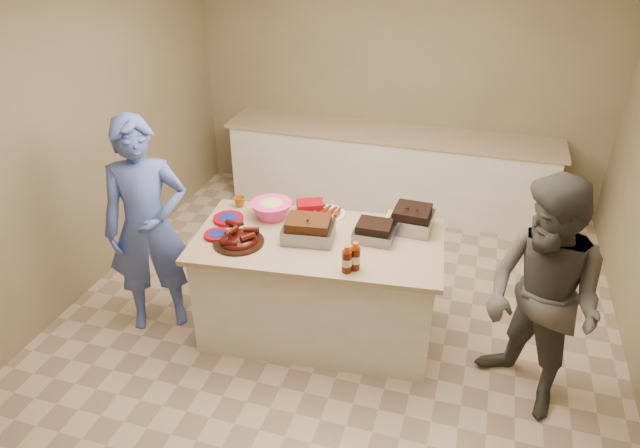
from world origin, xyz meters
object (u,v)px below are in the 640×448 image
(rib_platter, at_px, (239,243))
(coleslaw_bowl, at_px, (272,217))
(roasting_pan, at_px, (411,229))
(guest_blue, at_px, (163,319))
(bbq_bottle_a, at_px, (346,272))
(mustard_bottle, at_px, (315,223))
(island, at_px, (318,330))
(plastic_cup, at_px, (240,207))
(bbq_bottle_b, at_px, (355,269))
(guest_gray, at_px, (519,397))

(rib_platter, bearing_deg, coleslaw_bowl, 78.45)
(roasting_pan, bearing_deg, guest_blue, -160.66)
(roasting_pan, xyz_separation_m, bbq_bottle_a, (-0.33, -0.70, 0.00))
(coleslaw_bowl, distance_m, guest_blue, 1.29)
(mustard_bottle, distance_m, guest_blue, 1.55)
(island, bearing_deg, coleslaw_bowl, 148.63)
(roasting_pan, height_order, mustard_bottle, roasting_pan)
(mustard_bottle, height_order, plastic_cup, mustard_bottle)
(roasting_pan, distance_m, bbq_bottle_b, 0.71)
(bbq_bottle_a, xyz_separation_m, guest_gray, (1.26, 0.08, -0.87))
(coleslaw_bowl, xyz_separation_m, mustard_bottle, (0.36, 0.01, 0.00))
(coleslaw_bowl, xyz_separation_m, guest_blue, (-0.84, -0.45, -0.87))
(roasting_pan, relative_size, plastic_cup, 3.26)
(bbq_bottle_a, xyz_separation_m, guest_blue, (-1.60, 0.12, -0.87))
(rib_platter, relative_size, plastic_cup, 4.01)
(guest_gray, bearing_deg, coleslaw_bowl, -147.83)
(rib_platter, relative_size, roasting_pan, 1.23)
(guest_gray, bearing_deg, island, -144.21)
(roasting_pan, xyz_separation_m, mustard_bottle, (-0.73, -0.13, 0.00))
(guest_blue, bearing_deg, roasting_pan, -13.23)
(rib_platter, bearing_deg, bbq_bottle_a, -8.67)
(plastic_cup, bearing_deg, mustard_bottle, -7.39)
(island, xyz_separation_m, guest_blue, (-1.29, -0.24, 0.00))
(island, height_order, plastic_cup, plastic_cup)
(mustard_bottle, xyz_separation_m, guest_blue, (-1.20, -0.46, -0.87))
(coleslaw_bowl, bearing_deg, rib_platter, -101.55)
(bbq_bottle_b, bearing_deg, roasting_pan, 66.66)
(coleslaw_bowl, height_order, plastic_cup, coleslaw_bowl)
(rib_platter, distance_m, guest_blue, 1.15)
(plastic_cup, distance_m, guest_gray, 2.56)
(plastic_cup, bearing_deg, guest_blue, -134.01)
(island, xyz_separation_m, plastic_cup, (-0.76, 0.31, 0.87))
(bbq_bottle_b, bearing_deg, rib_platter, 174.82)
(bbq_bottle_b, relative_size, guest_blue, 0.12)
(island, height_order, roasting_pan, roasting_pan)
(rib_platter, xyz_separation_m, coleslaw_bowl, (0.09, 0.44, 0.00))
(coleslaw_bowl, bearing_deg, roasting_pan, 7.17)
(mustard_bottle, relative_size, guest_blue, 0.07)
(rib_platter, relative_size, bbq_bottle_b, 1.80)
(guest_gray, bearing_deg, bbq_bottle_b, -132.86)
(mustard_bottle, bearing_deg, roasting_pan, 10.16)
(roasting_pan, relative_size, bbq_bottle_b, 1.47)
(rib_platter, bearing_deg, mustard_bottle, 44.73)
(coleslaw_bowl, height_order, guest_blue, coleslaw_bowl)
(guest_gray, bearing_deg, rib_platter, -135.60)
(island, bearing_deg, guest_blue, -175.58)
(roasting_pan, xyz_separation_m, bbq_bottle_b, (-0.28, -0.66, 0.00))
(island, relative_size, mustard_bottle, 15.85)
(island, height_order, bbq_bottle_b, bbq_bottle_b)
(bbq_bottle_b, bearing_deg, island, 139.18)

